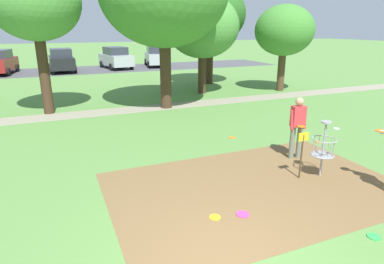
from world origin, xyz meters
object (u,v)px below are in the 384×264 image
tree_near_left (210,15)px  parked_car_rightmost (156,56)px  frisbee_near_basket (374,237)px  frisbee_far_left (318,142)px  frisbee_by_tee (232,138)px  parked_car_center_right (116,58)px  frisbee_mid_grass (243,214)px  parked_car_center_left (61,60)px  frisbee_far_right (215,217)px  tree_mid_center (35,3)px  tree_far_left (202,27)px  player_throwing (297,125)px  disc_golf_basket (321,147)px  tree_mid_left (284,31)px  frisbee_scattered_a (336,128)px

tree_near_left → parked_car_rightmost: size_ratio=1.36×
frisbee_near_basket → frisbee_far_left: size_ratio=1.08×
frisbee_by_tee → parked_car_center_right: size_ratio=0.05×
frisbee_mid_grass → parked_car_center_left: size_ratio=0.06×
frisbee_far_right → tree_mid_center: bearing=105.9°
tree_near_left → tree_far_left: (-1.75, -2.72, -0.71)m
player_throwing → frisbee_far_right: bearing=-151.1°
disc_golf_basket → frisbee_mid_grass: 2.83m
frisbee_by_tee → parked_car_center_left: size_ratio=0.05×
player_throwing → frisbee_near_basket: (-1.14, -3.50, -0.96)m
tree_near_left → frisbee_mid_grass: bearing=-113.2°
player_throwing → parked_car_center_left: size_ratio=0.40×
frisbee_by_tee → frisbee_mid_grass: size_ratio=0.82×
frisbee_near_basket → frisbee_mid_grass: bearing=138.9°
parked_car_center_right → parked_car_rightmost: (3.80, 0.31, 0.00)m
player_throwing → frisbee_by_tee: (-0.74, 2.20, -0.96)m
tree_near_left → tree_mid_left: 4.72m
tree_far_left → player_throwing: bearing=-99.2°
frisbee_by_tee → parked_car_center_right: 20.81m
tree_mid_left → tree_far_left: tree_far_left is taller
frisbee_scattered_a → tree_mid_center: bearing=145.7°
frisbee_near_basket → frisbee_far_right: (-2.27, 1.62, 0.00)m
disc_golf_basket → player_throwing: (0.25, 1.18, 0.21)m
player_throwing → parked_car_center_left: (-5.12, 22.39, -0.05)m
frisbee_scattered_a → tree_mid_center: size_ratio=0.04×
parked_car_rightmost → frisbee_by_tee: bearing=-100.4°
player_throwing → parked_car_center_right: (-0.64, 22.99, -0.05)m
disc_golf_basket → parked_car_rightmost: size_ratio=0.31×
frisbee_near_basket → parked_car_rightmost: (4.29, 26.80, 0.91)m
frisbee_scattered_a → parked_car_center_right: 21.70m
frisbee_mid_grass → frisbee_far_left: 5.21m
frisbee_near_basket → tree_mid_center: (-5.11, 11.60, 4.35)m
disc_golf_basket → frisbee_far_left: (1.81, 1.95, -0.74)m
frisbee_by_tee → frisbee_far_left: same height
frisbee_far_left → tree_mid_center: tree_mid_center is taller
frisbee_mid_grass → frisbee_far_right: (-0.55, 0.11, 0.00)m
disc_golf_basket → parked_car_center_right: (-0.39, 24.17, 0.17)m
tree_mid_center → frisbee_scattered_a: bearing=-34.3°
player_throwing → frisbee_by_tee: bearing=108.5°
tree_mid_center → frisbee_near_basket: bearing=-66.2°
frisbee_far_left → tree_near_left: size_ratio=0.03×
frisbee_near_basket → frisbee_mid_grass: (-1.73, 1.51, 0.00)m
frisbee_scattered_a → parked_car_center_left: parked_car_center_left is taller
tree_mid_center → tree_mid_left: bearing=2.5°
frisbee_by_tee → frisbee_far_left: size_ratio=1.01×
tree_mid_center → parked_car_center_left: size_ratio=1.39×
player_throwing → tree_far_left: (1.58, 9.69, 2.53)m
frisbee_far_left → parked_car_rightmost: (1.60, 22.53, 0.91)m
parked_car_center_left → tree_mid_left: bearing=-51.0°
frisbee_near_basket → tree_near_left: tree_near_left is taller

